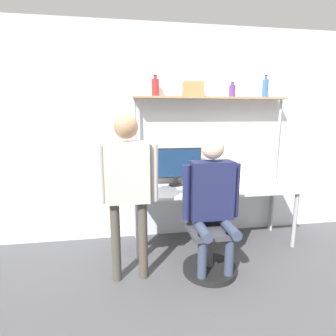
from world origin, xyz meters
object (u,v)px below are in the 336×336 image
at_px(cell_phone, 224,191).
at_px(bottle_purple, 232,91).
at_px(person_seated, 212,195).
at_px(storage_box, 193,89).
at_px(laptop, 202,185).
at_px(bottle_blue, 265,88).
at_px(monitor, 176,165).
at_px(bottle_red, 155,87).
at_px(person_standing, 128,179).
at_px(office_chair, 209,243).

xyz_separation_m(cell_phone, bottle_purple, (0.21, 0.40, 1.17)).
relative_size(person_seated, bottle_purple, 7.75).
bearing_deg(cell_phone, storage_box, 126.73).
distance_m(laptop, cell_phone, 0.26).
bearing_deg(bottle_blue, cell_phone, -148.40).
bearing_deg(monitor, bottle_purple, 2.02).
xyz_separation_m(person_seated, bottle_red, (-0.46, 0.84, 1.10)).
bearing_deg(bottle_blue, person_standing, -155.00).
relative_size(laptop, storage_box, 1.34).
height_order(person_seated, person_standing, person_standing).
bearing_deg(bottle_blue, bottle_red, -180.00).
xyz_separation_m(bottle_purple, bottle_red, (-0.96, 0.00, 0.03)).
height_order(laptop, office_chair, laptop).
distance_m(bottle_purple, storage_box, 0.50).
bearing_deg(cell_phone, bottle_red, 152.22).
distance_m(laptop, storage_box, 1.17).
bearing_deg(cell_phone, office_chair, -126.70).
height_order(office_chair, bottle_purple, bottle_purple).
relative_size(person_seated, bottle_blue, 5.12).
xyz_separation_m(monitor, bottle_blue, (1.15, 0.03, 0.95)).
relative_size(cell_phone, bottle_blue, 0.54).
height_order(laptop, person_seated, person_seated).
distance_m(monitor, bottle_purple, 1.16).
height_order(laptop, bottle_blue, bottle_blue).
relative_size(office_chair, bottle_purple, 5.19).
distance_m(monitor, cell_phone, 0.68).
bearing_deg(person_seated, person_standing, 178.94).
xyz_separation_m(person_seated, bottle_purple, (0.50, 0.84, 1.07)).
xyz_separation_m(cell_phone, bottle_blue, (0.65, 0.40, 1.21)).
xyz_separation_m(laptop, bottle_blue, (0.89, 0.33, 1.15)).
bearing_deg(person_standing, bottle_blue, 25.00).
xyz_separation_m(laptop, bottle_purple, (0.45, 0.33, 1.11)).
relative_size(office_chair, bottle_red, 3.85).
bearing_deg(storage_box, person_seated, -89.64).
distance_m(cell_phone, storage_box, 1.28).
distance_m(monitor, bottle_blue, 1.50).
xyz_separation_m(person_standing, storage_box, (0.82, 0.82, 0.89)).
distance_m(person_seated, storage_box, 1.37).
bearing_deg(bottle_purple, cell_phone, -117.46).
bearing_deg(person_standing, person_seated, -1.06).
height_order(monitor, person_seated, person_seated).
height_order(person_standing, storage_box, storage_box).
xyz_separation_m(bottle_blue, bottle_red, (-1.40, -0.00, -0.01)).
distance_m(person_seated, bottle_blue, 1.68).
distance_m(bottle_blue, bottle_red, 1.40).
height_order(person_standing, bottle_red, bottle_red).
xyz_separation_m(monitor, cell_phone, (0.51, -0.37, -0.26)).
height_order(office_chair, bottle_red, bottle_red).
relative_size(office_chair, person_standing, 0.59).
bearing_deg(bottle_red, bottle_purple, 0.00).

